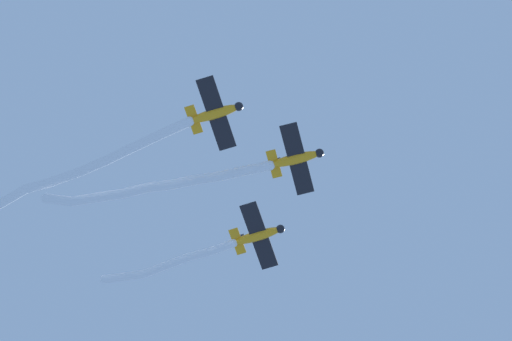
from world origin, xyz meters
TOP-DOWN VIEW (x-y plane):
  - airplane_lead at (-5.06, 4.16)m, footprint 5.54×7.24m
  - smoke_trail_lead at (-17.61, -0.32)m, footprint 20.89×9.21m
  - airplane_left_wing at (-12.18, 8.99)m, footprint 5.52×7.25m
  - smoke_trail_left_wing at (-21.13, 6.81)m, footprint 13.52×4.35m
  - airplane_right_wing at (-9.12, -3.44)m, footprint 5.53×7.25m
  - smoke_trail_right_wing at (-23.61, -5.41)m, footprint 25.06×3.59m

SIDE VIEW (x-z plane):
  - smoke_trail_left_wing at x=-21.13m, z-range 84.31..85.77m
  - airplane_lead at x=-5.06m, z-range 84.51..86.30m
  - airplane_left_wing at x=-12.18m, z-range 84.51..86.30m
  - smoke_trail_lead at x=-17.61m, z-range 84.86..86.28m
  - airplane_right_wing at x=-9.12m, z-range 84.81..86.60m
  - smoke_trail_right_wing at x=-23.61m, z-range 85.10..87.75m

